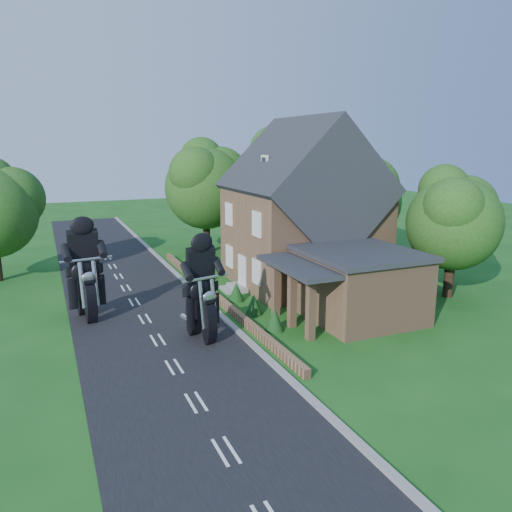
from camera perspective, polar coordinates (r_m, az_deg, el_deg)
name	(u,v)px	position (r m, az deg, el deg)	size (l,w,h in m)	color
ground	(158,340)	(23.00, -11.17, -9.43)	(120.00, 120.00, 0.00)	#174F16
road	(158,340)	(22.99, -11.18, -9.41)	(7.00, 80.00, 0.02)	black
kerb	(234,328)	(23.91, -2.52, -8.17)	(0.30, 80.00, 0.12)	gray
garden_wall	(214,295)	(28.54, -4.86, -4.43)	(0.30, 22.00, 0.40)	#986E4D
house	(303,214)	(30.96, 5.37, 4.76)	(9.54, 8.64, 10.24)	#986E4D
annex	(356,283)	(25.47, 11.32, -3.06)	(7.05, 5.94, 3.44)	#986E4D
tree_annex_side	(458,215)	(30.20, 22.07, 4.37)	(5.64, 5.20, 7.48)	black
tree_house_right	(362,193)	(36.32, 12.05, 7.03)	(6.51, 6.00, 8.40)	black
tree_behind_house	(284,174)	(41.44, 3.21, 9.39)	(7.81, 7.20, 10.08)	black
tree_behind_left	(210,181)	(40.12, -5.25, 8.54)	(6.94, 6.40, 9.16)	black
shrub_a	(275,320)	(23.48, 2.14, -7.29)	(0.90, 0.90, 1.10)	#113713
shrub_b	(254,304)	(25.64, -0.26, -5.55)	(0.90, 0.90, 1.10)	#113713
shrub_c	(236,291)	(27.85, -2.26, -4.07)	(0.90, 0.90, 1.10)	#113713
shrub_d	(209,271)	(32.41, -5.43, -1.72)	(0.90, 0.90, 1.10)	#113713
shrub_e	(198,263)	(34.73, -6.69, -0.78)	(0.90, 0.90, 1.10)	#113713
shrub_f	(188,256)	(37.07, -7.80, 0.04)	(0.90, 0.90, 1.10)	#113713
motorcycle_lead	(202,324)	(22.50, -6.22, -7.77)	(0.40, 1.57, 1.46)	black
motorcycle_follow	(87,304)	(26.29, -18.73, -5.25)	(0.42, 1.67, 1.56)	black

